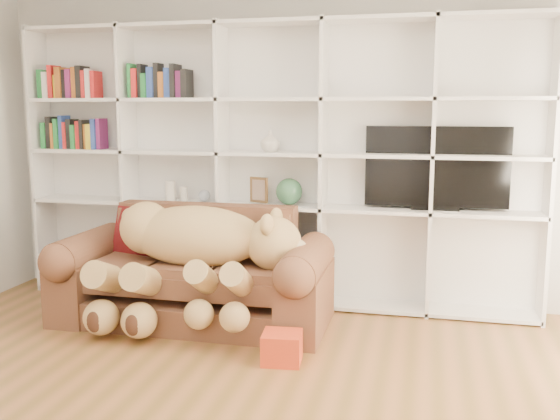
% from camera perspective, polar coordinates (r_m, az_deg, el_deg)
% --- Properties ---
extents(wall_back, '(5.00, 0.02, 2.70)m').
position_cam_1_polar(wall_back, '(5.48, -0.22, 5.86)').
color(wall_back, silver).
rests_on(wall_back, floor).
extents(bookshelf, '(4.43, 0.35, 2.40)m').
position_cam_1_polar(bookshelf, '(5.41, -3.05, 5.33)').
color(bookshelf, white).
rests_on(bookshelf, floor).
extents(sofa, '(2.12, 0.92, 0.89)m').
position_cam_1_polar(sofa, '(5.02, -7.83, -6.28)').
color(sofa, brown).
rests_on(sofa, floor).
extents(teddy_bear, '(1.58, 0.87, 0.92)m').
position_cam_1_polar(teddy_bear, '(4.77, -7.94, -3.61)').
color(teddy_bear, tan).
rests_on(teddy_bear, sofa).
extents(throw_pillow, '(0.46, 0.34, 0.43)m').
position_cam_1_polar(throw_pillow, '(5.29, -12.80, -2.03)').
color(throw_pillow, '#570F12').
rests_on(throw_pillow, sofa).
extents(gift_box, '(0.28, 0.26, 0.20)m').
position_cam_1_polar(gift_box, '(4.24, 0.18, -12.47)').
color(gift_box, red).
rests_on(gift_box, floor).
extents(tv, '(1.14, 0.18, 0.67)m').
position_cam_1_polar(tv, '(5.19, 14.11, 3.70)').
color(tv, black).
rests_on(tv, bookshelf).
extents(picture_frame, '(0.17, 0.09, 0.22)m').
position_cam_1_polar(picture_frame, '(5.35, -1.94, 1.85)').
color(picture_frame, '#55391D').
rests_on(picture_frame, bookshelf).
extents(green_vase, '(0.23, 0.23, 0.23)m').
position_cam_1_polar(green_vase, '(5.29, 0.84, 1.70)').
color(green_vase, '#305E3E').
rests_on(green_vase, bookshelf).
extents(figurine_tall, '(0.11, 0.11, 0.18)m').
position_cam_1_polar(figurine_tall, '(5.63, -9.99, 1.74)').
color(figurine_tall, silver).
rests_on(figurine_tall, bookshelf).
extents(figurine_short, '(0.08, 0.08, 0.13)m').
position_cam_1_polar(figurine_short, '(5.58, -8.79, 1.45)').
color(figurine_short, silver).
rests_on(figurine_short, bookshelf).
extents(snow_globe, '(0.10, 0.10, 0.10)m').
position_cam_1_polar(snow_globe, '(5.51, -6.93, 1.33)').
color(snow_globe, silver).
rests_on(snow_globe, bookshelf).
extents(shelf_vase, '(0.18, 0.18, 0.17)m').
position_cam_1_polar(shelf_vase, '(5.29, -0.92, 6.30)').
color(shelf_vase, beige).
rests_on(shelf_vase, bookshelf).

